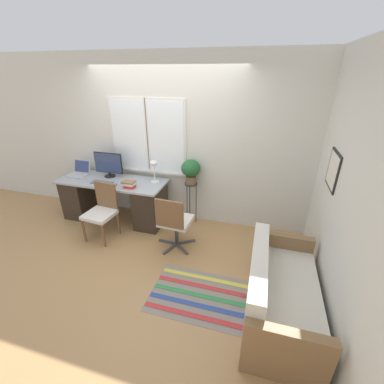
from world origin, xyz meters
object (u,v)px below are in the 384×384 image
object	(u,v)px
office_chair_swivel	(174,221)
plant_stand	(191,190)
potted_plant	(191,170)
monitor	(108,164)
desk_chair_wooden	(102,210)
book_stack	(129,184)
desk_lamp	(154,166)
keyboard	(102,183)
laptop	(79,172)
mouse	(116,184)
couch_loveseat	(278,295)

from	to	relation	value
office_chair_swivel	plant_stand	size ratio (longest dim) A/B	1.18
potted_plant	monitor	bearing A→B (deg)	-175.89
desk_chair_wooden	plant_stand	world-z (taller)	desk_chair_wooden
book_stack	desk_chair_wooden	world-z (taller)	desk_chair_wooden
monitor	desk_lamp	distance (m)	0.85
monitor	keyboard	xyz separation A→B (m)	(0.04, -0.30, -0.21)
potted_plant	laptop	bearing A→B (deg)	-174.60
desk_chair_wooden	plant_stand	bearing A→B (deg)	37.59
monitor	mouse	distance (m)	0.49
keyboard	desk_chair_wooden	xyz separation A→B (m)	(0.19, -0.37, -0.29)
mouse	plant_stand	size ratio (longest dim) A/B	0.08
monitor	couch_loveseat	xyz separation A→B (m)	(2.86, -1.46, -0.69)
office_chair_swivel	couch_loveseat	size ratio (longest dim) A/B	0.61
monitor	book_stack	bearing A→B (deg)	-31.28
desk_lamp	book_stack	world-z (taller)	desk_lamp
office_chair_swivel	monitor	bearing A→B (deg)	-22.77
potted_plant	mouse	bearing A→B (deg)	-159.68
keyboard	desk_chair_wooden	world-z (taller)	desk_chair_wooden
laptop	office_chair_swivel	xyz separation A→B (m)	(1.98, -0.58, -0.33)
plant_stand	mouse	bearing A→B (deg)	-159.68
mouse	plant_stand	distance (m)	1.22
desk_chair_wooden	plant_stand	distance (m)	1.45
laptop	desk_lamp	size ratio (longest dim) A/B	0.87
office_chair_swivel	potted_plant	world-z (taller)	potted_plant
laptop	keyboard	xyz separation A→B (m)	(0.60, -0.22, -0.04)
plant_stand	potted_plant	xyz separation A→B (m)	(0.00, 0.00, 0.36)
laptop	desk_chair_wooden	bearing A→B (deg)	-36.63
mouse	couch_loveseat	size ratio (longest dim) A/B	0.04
keyboard	plant_stand	xyz separation A→B (m)	(1.40, 0.41, -0.14)
desk_lamp	potted_plant	size ratio (longest dim) A/B	0.93
couch_loveseat	monitor	bearing A→B (deg)	62.94
laptop	desk_chair_wooden	distance (m)	1.04
plant_stand	potted_plant	distance (m)	0.36
laptop	monitor	xyz separation A→B (m)	(0.56, 0.09, 0.17)
desk_chair_wooden	desk_lamp	bearing A→B (deg)	52.02
couch_loveseat	book_stack	bearing A→B (deg)	64.01
office_chair_swivel	couch_loveseat	bearing A→B (deg)	153.78
couch_loveseat	keyboard	bearing A→B (deg)	67.69
potted_plant	desk_chair_wooden	bearing A→B (deg)	-147.36
desk_chair_wooden	office_chair_swivel	size ratio (longest dim) A/B	0.99
keyboard	couch_loveseat	bearing A→B (deg)	-22.31
monitor	couch_loveseat	bearing A→B (deg)	-27.06
keyboard	couch_loveseat	size ratio (longest dim) A/B	0.26
monitor	desk_lamp	bearing A→B (deg)	-0.43
couch_loveseat	plant_stand	bearing A→B (deg)	42.21
desk_lamp	keyboard	bearing A→B (deg)	-159.89
desk_chair_wooden	keyboard	bearing A→B (deg)	122.28
desk_chair_wooden	laptop	bearing A→B (deg)	148.32
monitor	office_chair_swivel	distance (m)	1.64
mouse	keyboard	bearing A→B (deg)	177.05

